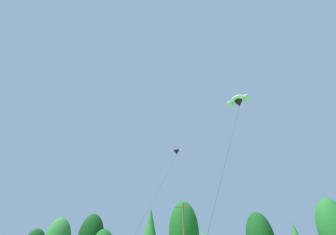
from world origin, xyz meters
TOP-DOWN VIEW (x-y plane):
  - treeline_tree_e at (-9.07, 50.50)m, footprint 4.61×4.61m
  - treeline_tree_f at (-2.51, 51.27)m, footprint 5.79×5.79m
  - treeline_tree_j at (23.60, 50.34)m, footprint 5.50×5.50m
  - parafoil_kite_high_purple at (-0.94, 35.81)m, footprint 5.56×10.53m
  - parafoil_kite_mid_white at (8.26, 23.40)m, footprint 6.39×8.32m

SIDE VIEW (x-z plane):
  - treeline_tree_j at x=23.60m, z-range 1.45..15.16m
  - treeline_tree_e at x=-9.07m, z-range 1.73..15.42m
  - treeline_tree_f at x=-2.51m, z-range 1.56..16.32m
  - parafoil_kite_mid_white at x=8.26m, z-range 9.55..26.81m
  - parafoil_kite_high_purple at x=-0.94m, z-range 9.91..27.52m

